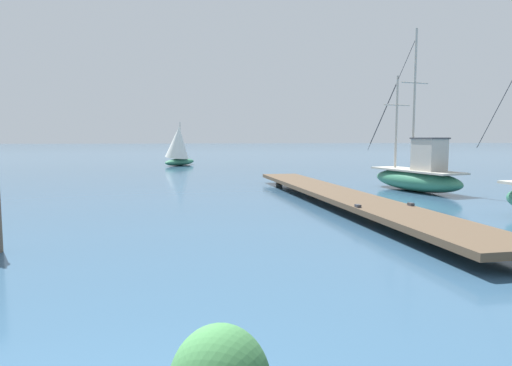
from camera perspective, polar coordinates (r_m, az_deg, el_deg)
name	(u,v)px	position (r m, az deg, el deg)	size (l,w,h in m)	color
floating_dock	(339,195)	(16.16, 10.42, -1.47)	(2.65, 17.23, 0.53)	brown
fishing_boat_0	(417,175)	(21.23, 19.70, 0.99)	(2.65, 6.43, 7.13)	#337556
distant_sailboat	(178,146)	(39.32, -9.78, 4.61)	(3.21, 3.95, 3.72)	#337556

